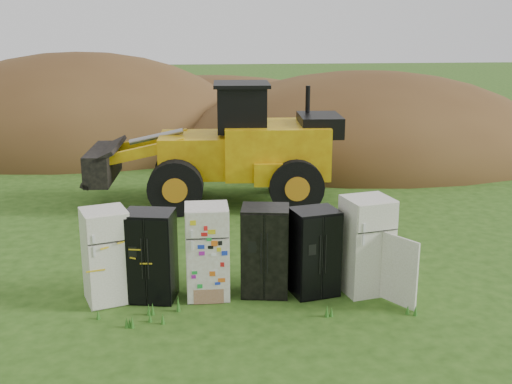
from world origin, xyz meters
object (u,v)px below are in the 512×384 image
Objects in this scene: fridge_leftmost at (106,256)px; fridge_dark_mid at (265,251)px; fridge_sticker at (207,251)px; wheel_loader at (211,144)px; fridge_black_right at (314,252)px; fridge_open_door at (366,245)px; fridge_black_side at (150,256)px.

fridge_leftmost is 1.03× the size of fridge_dark_mid.
fridge_sticker is (1.82, 0.02, 0.01)m from fridge_leftmost.
fridge_leftmost is 0.25× the size of wheel_loader.
fridge_dark_mid reaches higher than fridge_black_right.
fridge_open_door is 0.27× the size of wheel_loader.
wheel_loader is at bearing 99.89° from fridge_open_door.
fridge_black_side reaches higher than fridge_black_right.
wheel_loader is (2.07, 6.24, 0.80)m from fridge_leftmost.
fridge_dark_mid is at bearing -80.00° from wheel_loader.
fridge_black_side is 6.41m from wheel_loader.
fridge_sticker is at bearing -18.06° from fridge_leftmost.
fridge_open_door is (1.89, -0.08, 0.07)m from fridge_dark_mid.
fridge_sticker is 2.96m from fridge_open_door.
fridge_black_right is at bearing -2.19° from fridge_sticker.
wheel_loader is at bearing 91.64° from fridge_black_right.
fridge_black_right is 0.89× the size of fridge_open_door.
fridge_leftmost is 1.04× the size of fridge_black_side.
fridge_leftmost is 0.99× the size of fridge_sticker.
fridge_black_right is (3.80, -0.03, -0.05)m from fridge_leftmost.
fridge_dark_mid is 0.92× the size of fridge_open_door.
wheel_loader reaches higher than fridge_black_side.
fridge_black_side is at bearing -170.30° from fridge_dark_mid.
fridge_sticker reaches higher than fridge_black_right.
fridge_leftmost reaches higher than fridge_dark_mid.
fridge_sticker is 1.07× the size of fridge_black_right.
fridge_leftmost is at bearing -168.70° from fridge_black_side.
wheel_loader reaches higher than fridge_leftmost.
fridge_black_side is at bearing 165.42° from fridge_black_right.
fridge_black_side is 2.10m from fridge_dark_mid.
fridge_sticker reaches higher than fridge_black_side.
fridge_dark_mid is at bearing 11.69° from fridge_black_side.
fridge_leftmost is 2.89m from fridge_dark_mid.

